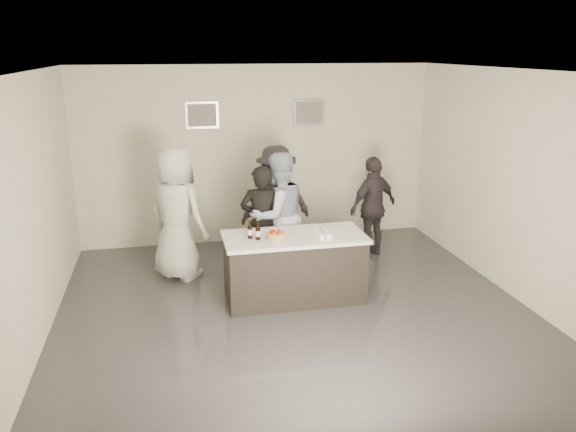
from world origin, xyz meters
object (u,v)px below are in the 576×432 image
Objects in this scene: bar_counter at (294,267)px; person_guest_right at (373,207)px; person_guest_left at (177,214)px; person_guest_back at (276,201)px; cake at (276,236)px; person_main_blue at (278,215)px; beer_bottle_a at (250,229)px; beer_bottle_b at (258,230)px; person_main_black at (262,224)px.

person_guest_right reaches higher than bar_counter.
person_guest_back is at bearing -114.67° from person_guest_left.
person_main_blue reaches higher than cake.
beer_bottle_a is at bearing 179.60° from bar_counter.
beer_bottle_b is at bearing 43.44° from person_main_blue.
person_guest_left is at bearing -30.39° from person_main_blue.
beer_bottle_a reaches higher than bar_counter.
person_main_blue is 0.89m from person_guest_back.
beer_bottle_b is 0.13× the size of person_guest_left.
person_guest_left is (-1.48, 1.09, 0.52)m from bar_counter.
person_guest_right is (2.10, 1.44, -0.22)m from beer_bottle_b.
person_main_black is (0.28, 0.74, -0.18)m from beer_bottle_a.
person_guest_left is at bearing 10.98° from person_guest_back.
cake is 2.38m from person_guest_right.
beer_bottle_b is 0.14× the size of person_main_blue.
beer_bottle_a is 0.14× the size of person_main_blue.
person_guest_back reaches higher than beer_bottle_a.
person_main_black reaches higher than person_guest_right.
person_guest_back is (0.59, 1.80, -0.13)m from beer_bottle_b.
beer_bottle_a is at bearing 6.47° from person_guest_right.
bar_counter is 8.08× the size of cake.
person_guest_back reaches higher than person_main_black.
bar_counter is at bearing 19.38° from cake.
person_main_blue reaches higher than person_guest_back.
person_main_black is at bearing -7.22° from person_guest_right.
person_guest_back reaches higher than bar_counter.
person_guest_back is (0.68, 1.72, -0.13)m from beer_bottle_a.
person_main_blue is at bearing -8.11° from person_guest_right.
person_main_black reaches higher than bar_counter.
bar_counter is 0.96× the size of person_guest_left.
person_guest_back is at bearing 68.40° from beer_bottle_a.
person_guest_left reaches higher than cake.
person_main_blue reaches higher than person_guest_right.
beer_bottle_a is 0.81m from person_main_black.
person_guest_left is (-0.90, 1.09, -0.06)m from beer_bottle_a.
person_main_black is 0.92× the size of person_main_blue.
cake is at bearing 12.56° from person_guest_right.
person_guest_left is at bearing 130.42° from beer_bottle_b.
cake is (-0.26, -0.09, 0.49)m from bar_counter.
person_main_blue is 1.14× the size of person_guest_right.
beer_bottle_b is 1.90m from person_guest_back.
beer_bottle_b reaches higher than bar_counter.
person_main_blue reaches higher than bar_counter.
person_guest_right reaches higher than beer_bottle_a.
person_main_blue reaches higher than beer_bottle_b.
beer_bottle_b is at bearing 91.05° from person_main_black.
bar_counter is at bearing 7.96° from beer_bottle_b.
beer_bottle_b is at bearing 60.92° from person_guest_back.
person_main_blue is (0.44, 0.92, -0.11)m from beer_bottle_b.
person_guest_left is (-0.99, 1.16, -0.06)m from beer_bottle_b.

